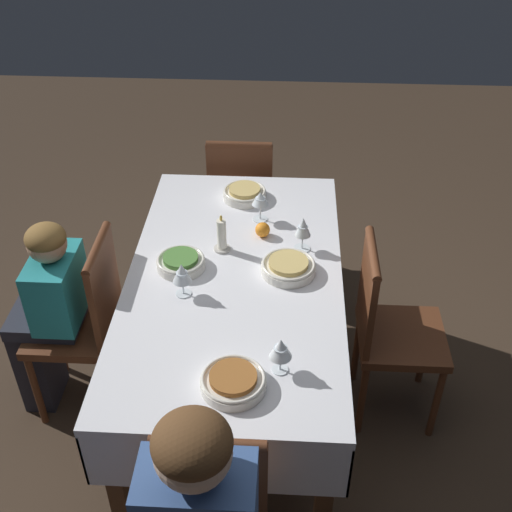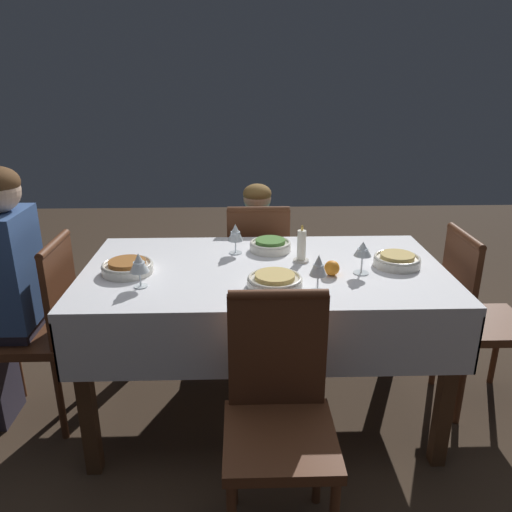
{
  "view_description": "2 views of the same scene",
  "coord_description": "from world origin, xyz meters",
  "px_view_note": "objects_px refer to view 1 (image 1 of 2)",
  "views": [
    {
      "loc": [
        2.02,
        0.2,
        2.38
      ],
      "look_at": [
        0.09,
        0.09,
        0.93
      ],
      "focal_mm": 45.0,
      "sensor_mm": 36.0,
      "label": 1
    },
    {
      "loc": [
        0.1,
        2.05,
        1.58
      ],
      "look_at": [
        0.04,
        -0.02,
        0.82
      ],
      "focal_mm": 35.0,
      "sensor_mm": 36.0,
      "label": 2
    }
  ],
  "objects_px": {
    "bowl_east": "(233,381)",
    "candle_centerpiece": "(222,237)",
    "orange_fruit": "(263,230)",
    "bowl_west": "(245,193)",
    "dining_table": "(235,293)",
    "chair_west": "(242,198)",
    "wine_glass_south": "(182,274)",
    "person_child_teal": "(48,310)",
    "wine_glass_west": "(260,200)",
    "chair_south": "(86,318)",
    "wine_glass_east": "(281,349)",
    "chair_north": "(388,326)",
    "bowl_south": "(181,262)",
    "bowl_north": "(288,267)",
    "wine_glass_north": "(303,228)"
  },
  "relations": [
    {
      "from": "chair_south",
      "to": "person_child_teal",
      "type": "xyz_separation_m",
      "value": [
        0.0,
        -0.16,
        0.04
      ]
    },
    {
      "from": "wine_glass_east",
      "to": "wine_glass_north",
      "type": "xyz_separation_m",
      "value": [
        -0.7,
        0.08,
        0.01
      ]
    },
    {
      "from": "bowl_west",
      "to": "chair_north",
      "type": "bearing_deg",
      "value": 48.75
    },
    {
      "from": "orange_fruit",
      "to": "bowl_north",
      "type": "bearing_deg",
      "value": 24.97
    },
    {
      "from": "orange_fruit",
      "to": "bowl_west",
      "type": "bearing_deg",
      "value": -162.29
    },
    {
      "from": "wine_glass_south",
      "to": "chair_south",
      "type": "bearing_deg",
      "value": -104.76
    },
    {
      "from": "chair_west",
      "to": "orange_fruit",
      "type": "relative_size",
      "value": 13.83
    },
    {
      "from": "wine_glass_south",
      "to": "bowl_west",
      "type": "bearing_deg",
      "value": 165.18
    },
    {
      "from": "wine_glass_west",
      "to": "chair_west",
      "type": "bearing_deg",
      "value": -167.57
    },
    {
      "from": "chair_west",
      "to": "wine_glass_east",
      "type": "distance_m",
      "value": 1.58
    },
    {
      "from": "wine_glass_east",
      "to": "chair_north",
      "type": "bearing_deg",
      "value": 139.19
    },
    {
      "from": "chair_north",
      "to": "wine_glass_south",
      "type": "relative_size",
      "value": 6.21
    },
    {
      "from": "bowl_south",
      "to": "wine_glass_north",
      "type": "xyz_separation_m",
      "value": [
        -0.16,
        0.49,
        0.08
      ]
    },
    {
      "from": "person_child_teal",
      "to": "chair_west",
      "type": "bearing_deg",
      "value": 143.25
    },
    {
      "from": "chair_south",
      "to": "bowl_south",
      "type": "distance_m",
      "value": 0.52
    },
    {
      "from": "dining_table",
      "to": "person_child_teal",
      "type": "distance_m",
      "value": 0.82
    },
    {
      "from": "dining_table",
      "to": "bowl_north",
      "type": "height_order",
      "value": "bowl_north"
    },
    {
      "from": "chair_west",
      "to": "bowl_south",
      "type": "height_order",
      "value": "chair_west"
    },
    {
      "from": "wine_glass_west",
      "to": "bowl_north",
      "type": "relative_size",
      "value": 0.64
    },
    {
      "from": "chair_west",
      "to": "chair_south",
      "type": "bearing_deg",
      "value": 59.48
    },
    {
      "from": "chair_west",
      "to": "candle_centerpiece",
      "type": "bearing_deg",
      "value": 88.84
    },
    {
      "from": "chair_north",
      "to": "orange_fruit",
      "type": "bearing_deg",
      "value": 64.63
    },
    {
      "from": "dining_table",
      "to": "person_child_teal",
      "type": "height_order",
      "value": "person_child_teal"
    },
    {
      "from": "chair_south",
      "to": "bowl_west",
      "type": "xyz_separation_m",
      "value": [
        -0.6,
        0.65,
        0.29
      ]
    },
    {
      "from": "wine_glass_south",
      "to": "candle_centerpiece",
      "type": "bearing_deg",
      "value": 157.84
    },
    {
      "from": "wine_glass_east",
      "to": "bowl_east",
      "type": "bearing_deg",
      "value": -61.09
    },
    {
      "from": "chair_north",
      "to": "bowl_north",
      "type": "xyz_separation_m",
      "value": [
        -0.01,
        -0.44,
        0.29
      ]
    },
    {
      "from": "bowl_north",
      "to": "orange_fruit",
      "type": "xyz_separation_m",
      "value": [
        -0.25,
        -0.12,
        0.01
      ]
    },
    {
      "from": "bowl_west",
      "to": "wine_glass_north",
      "type": "height_order",
      "value": "wine_glass_north"
    },
    {
      "from": "dining_table",
      "to": "chair_west",
      "type": "height_order",
      "value": "chair_west"
    },
    {
      "from": "wine_glass_west",
      "to": "wine_glass_north",
      "type": "xyz_separation_m",
      "value": [
        0.22,
        0.19,
        0.0
      ]
    },
    {
      "from": "wine_glass_west",
      "to": "dining_table",
      "type": "bearing_deg",
      "value": -11.33
    },
    {
      "from": "bowl_west",
      "to": "wine_glass_west",
      "type": "height_order",
      "value": "wine_glass_west"
    },
    {
      "from": "wine_glass_west",
      "to": "wine_glass_south",
      "type": "bearing_deg",
      "value": -26.68
    },
    {
      "from": "wine_glass_north",
      "to": "candle_centerpiece",
      "type": "distance_m",
      "value": 0.34
    },
    {
      "from": "chair_west",
      "to": "wine_glass_west",
      "type": "bearing_deg",
      "value": 102.43
    },
    {
      "from": "bowl_east",
      "to": "person_child_teal",
      "type": "bearing_deg",
      "value": -124.3
    },
    {
      "from": "wine_glass_west",
      "to": "orange_fruit",
      "type": "distance_m",
      "value": 0.15
    },
    {
      "from": "chair_north",
      "to": "wine_glass_south",
      "type": "bearing_deg",
      "value": 100.01
    },
    {
      "from": "wine_glass_south",
      "to": "candle_centerpiece",
      "type": "height_order",
      "value": "candle_centerpiece"
    },
    {
      "from": "bowl_east",
      "to": "orange_fruit",
      "type": "relative_size",
      "value": 3.36
    },
    {
      "from": "wine_glass_west",
      "to": "wine_glass_east",
      "type": "bearing_deg",
      "value": 7.06
    },
    {
      "from": "chair_south",
      "to": "wine_glass_north",
      "type": "bearing_deg",
      "value": 102.34
    },
    {
      "from": "bowl_east",
      "to": "wine_glass_north",
      "type": "bearing_deg",
      "value": 163.9
    },
    {
      "from": "chair_north",
      "to": "wine_glass_north",
      "type": "height_order",
      "value": "wine_glass_north"
    },
    {
      "from": "chair_south",
      "to": "chair_north",
      "type": "height_order",
      "value": "same"
    },
    {
      "from": "bowl_east",
      "to": "candle_centerpiece",
      "type": "relative_size",
      "value": 1.26
    },
    {
      "from": "bowl_east",
      "to": "wine_glass_north",
      "type": "xyz_separation_m",
      "value": [
        -0.79,
        0.23,
        0.08
      ]
    },
    {
      "from": "dining_table",
      "to": "person_child_teal",
      "type": "relative_size",
      "value": 1.62
    },
    {
      "from": "chair_west",
      "to": "wine_glass_west",
      "type": "distance_m",
      "value": 0.72
    }
  ]
}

